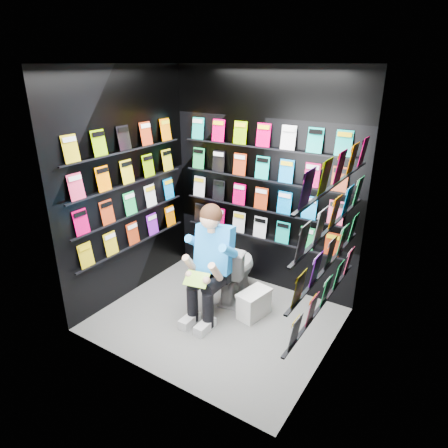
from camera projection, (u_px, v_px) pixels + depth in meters
The scene contains 14 objects.
floor at pixel (216, 319), 4.37m from camera, with size 2.40×2.40×0.00m, color slate.
ceiling at pixel (214, 64), 3.39m from camera, with size 2.40×2.40×0.00m, color white.
wall_back at pixel (263, 183), 4.66m from camera, with size 2.40×0.04×2.60m, color black.
wall_front at pixel (144, 244), 3.10m from camera, with size 2.40×0.04×2.60m, color black.
wall_left at pixel (127, 188), 4.48m from camera, with size 0.04×2.00×2.60m, color black.
wall_right at pixel (336, 234), 3.28m from camera, with size 0.04×2.00×2.60m, color black.
comics_back at pixel (262, 183), 4.64m from camera, with size 2.10×0.06×1.37m, color #CF004A, non-canonical shape.
comics_left at pixel (129, 188), 4.46m from camera, with size 0.06×1.70×1.37m, color #CF004A, non-canonical shape.
comics_right at pixel (333, 233), 3.29m from camera, with size 0.06×1.70×1.37m, color #CF004A, non-canonical shape.
toilet at pixel (234, 269), 4.67m from camera, with size 0.42×0.75×0.73m, color white.
longbox at pixel (254, 305), 4.38m from camera, with size 0.20×0.37×0.28m, color white.
longbox_lid at pixel (254, 293), 4.32m from camera, with size 0.22×0.39×0.03m, color white.
reader at pixel (216, 249), 4.22m from camera, with size 0.52×0.76×1.40m, color #0878E3, non-canonical shape.
held_comic at pixel (197, 279), 4.02m from camera, with size 0.25×0.01×0.17m, color green.
Camera 1 is at (2.04, -3.03, 2.61)m, focal length 32.00 mm.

